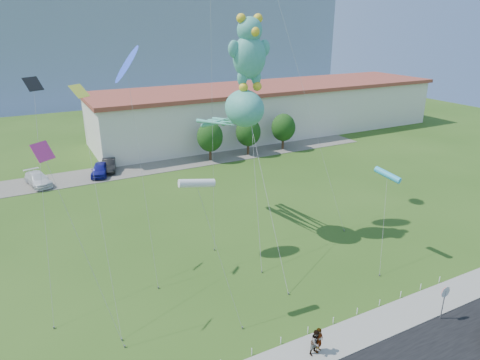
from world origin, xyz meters
name	(u,v)px	position (x,y,z in m)	size (l,w,h in m)	color
ground	(283,326)	(0.00, 0.00, 0.00)	(160.00, 160.00, 0.00)	#2A4C15
sidewalk	(308,353)	(0.00, -2.75, 0.05)	(80.00, 2.50, 0.10)	gray
parking_strip	(138,169)	(0.00, 35.00, 0.03)	(70.00, 6.00, 0.06)	#59544C
hill_ridge	(56,43)	(0.00, 120.00, 12.50)	(160.00, 50.00, 25.00)	gray
warehouse	(271,109)	(26.00, 44.00, 4.12)	(61.00, 15.00, 8.20)	beige
stop_sign	(445,295)	(9.50, -4.21, 1.87)	(0.80, 0.07, 2.50)	slate
rope_fence	(295,335)	(0.00, -1.30, 0.25)	(26.05, 0.05, 0.50)	white
tree_near	(210,137)	(10.00, 34.00, 3.39)	(3.60, 3.60, 5.47)	#3F2B19
tree_mid	(248,132)	(16.00, 34.00, 3.39)	(3.60, 3.60, 5.47)	#3F2B19
tree_far	(283,128)	(22.00, 34.00, 3.39)	(3.60, 3.60, 5.47)	#3F2B19
pedestrian_left	(319,340)	(0.58, -2.93, 0.90)	(0.59, 0.38, 1.61)	gray
pedestrian_right	(316,342)	(0.32, -2.98, 0.90)	(0.78, 0.61, 1.60)	gray
parked_car_white	(38,179)	(-12.04, 34.48, 0.80)	(2.09, 5.13, 1.49)	white
parked_car_blue	(100,169)	(-4.88, 34.64, 0.85)	(1.85, 4.61, 1.57)	navy
parked_car_black	(109,165)	(-3.52, 35.89, 0.82)	(1.60, 4.59, 1.51)	black
octopus_kite	(239,114)	(3.65, 13.17, 10.98)	(3.03, 15.75, 13.11)	teal
teddy_bear_kite	(249,51)	(4.11, 12.17, 16.10)	(4.08, 7.45, 18.87)	teal
small_kite_yellow	(84,121)	(-9.03, 10.80, 12.09)	(1.29, 9.18, 14.36)	yellow
small_kite_cyan	(387,175)	(12.10, 4.05, 6.94)	(2.73, 3.86, 7.42)	#2FA9D4
small_kite_white	(197,184)	(-4.02, 3.75, 9.15)	(1.91, 3.99, 9.66)	silver
small_kite_blue	(127,69)	(-5.39, 13.12, 15.07)	(1.80, 6.32, 16.09)	blue
small_kite_pink	(53,176)	(-11.68, 5.91, 10.29)	(3.24, 4.26, 12.04)	#D42F7C
small_kite_black	(36,114)	(-11.80, 12.99, 12.43)	(2.09, 8.15, 14.74)	black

